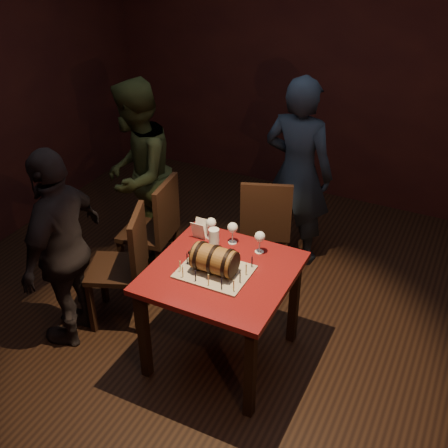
% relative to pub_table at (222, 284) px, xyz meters
% --- Properties ---
extents(room_shell, '(5.04, 5.04, 2.80)m').
position_rel_pub_table_xyz_m(room_shell, '(-0.03, 0.17, 0.76)').
color(room_shell, black).
rests_on(room_shell, ground).
extents(pub_table, '(0.90, 0.90, 0.75)m').
position_rel_pub_table_xyz_m(pub_table, '(0.00, 0.00, 0.00)').
color(pub_table, '#530D10').
rests_on(pub_table, ground).
extents(cake_board, '(0.45, 0.35, 0.01)m').
position_rel_pub_table_xyz_m(cake_board, '(-0.03, -0.04, 0.12)').
color(cake_board, gray).
rests_on(cake_board, pub_table).
extents(barrel_cake, '(0.33, 0.19, 0.19)m').
position_rel_pub_table_xyz_m(barrel_cake, '(-0.03, -0.04, 0.21)').
color(barrel_cake, brown).
rests_on(barrel_cake, cake_board).
extents(birthday_candles, '(0.40, 0.30, 0.09)m').
position_rel_pub_table_xyz_m(birthday_candles, '(-0.03, -0.04, 0.16)').
color(birthday_candles, '#FEF698').
rests_on(birthday_candles, cake_board).
extents(wine_glass_left, '(0.07, 0.07, 0.16)m').
position_rel_pub_table_xyz_m(wine_glass_left, '(-0.24, 0.31, 0.23)').
color(wine_glass_left, silver).
rests_on(wine_glass_left, pub_table).
extents(wine_glass_mid, '(0.07, 0.07, 0.16)m').
position_rel_pub_table_xyz_m(wine_glass_mid, '(-0.08, 0.32, 0.23)').
color(wine_glass_mid, silver).
rests_on(wine_glass_mid, pub_table).
extents(wine_glass_right, '(0.07, 0.07, 0.16)m').
position_rel_pub_table_xyz_m(wine_glass_right, '(0.13, 0.30, 0.23)').
color(wine_glass_right, silver).
rests_on(wine_glass_right, pub_table).
extents(pint_of_ale, '(0.07, 0.07, 0.15)m').
position_rel_pub_table_xyz_m(pint_of_ale, '(-0.16, 0.20, 0.18)').
color(pint_of_ale, silver).
rests_on(pint_of_ale, pub_table).
extents(menu_card, '(0.10, 0.05, 0.13)m').
position_rel_pub_table_xyz_m(menu_card, '(-0.31, 0.28, 0.17)').
color(menu_card, white).
rests_on(menu_card, pub_table).
extents(chair_back, '(0.51, 0.51, 0.93)m').
position_rel_pub_table_xyz_m(chair_back, '(-0.11, 1.00, -0.12)').
color(chair_back, black).
rests_on(chair_back, ground).
extents(chair_left_rear, '(0.45, 0.45, 0.93)m').
position_rel_pub_table_xyz_m(chair_left_rear, '(-0.87, 0.58, -0.12)').
color(chair_left_rear, black).
rests_on(chair_left_rear, ground).
extents(chair_left_front, '(0.52, 0.52, 0.93)m').
position_rel_pub_table_xyz_m(chair_left_front, '(-0.81, 0.06, -0.12)').
color(chair_left_front, black).
rests_on(chair_left_front, ground).
extents(person_back, '(0.62, 0.43, 1.65)m').
position_rel_pub_table_xyz_m(person_back, '(0.00, 1.41, 0.18)').
color(person_back, '#1C2638').
rests_on(person_back, ground).
extents(person_left_rear, '(0.80, 0.91, 1.60)m').
position_rel_pub_table_xyz_m(person_left_rear, '(-1.19, 0.82, 0.16)').
color(person_left_rear, '#323C1E').
rests_on(person_left_rear, ground).
extents(person_left_front, '(0.49, 0.92, 1.49)m').
position_rel_pub_table_xyz_m(person_left_front, '(-1.08, -0.25, 0.11)').
color(person_left_front, black).
rests_on(person_left_front, ground).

